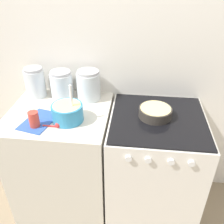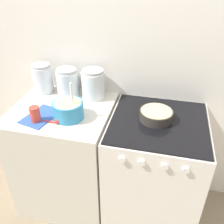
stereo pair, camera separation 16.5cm
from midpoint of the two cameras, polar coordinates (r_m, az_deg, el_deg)
The scene contains 11 objects.
wall_back at distance 1.90m, azimuth -2.14°, elevation 12.67°, with size 4.41×0.05×2.40m.
countertop_cabinet at distance 2.08m, azimuth -13.04°, elevation -10.60°, with size 0.71×0.65×0.90m.
stove at distance 1.98m, azimuth 6.90°, elevation -12.38°, with size 0.66×0.67×0.90m.
mixing_bowl at distance 1.66m, azimuth -12.98°, elevation -0.01°, with size 0.21×0.21×0.26m.
baking_pan at distance 1.69m, azimuth 7.12°, elevation -0.09°, with size 0.22×0.22×0.07m.
storage_jar_left at distance 2.03m, azimuth -19.38°, elevation 5.99°, with size 0.15×0.15×0.23m.
storage_jar_middle at distance 1.95m, azimuth -13.80°, elevation 5.66°, with size 0.17×0.17×0.21m.
storage_jar_right at distance 1.89m, azimuth -7.87°, elevation 5.62°, with size 0.18×0.18×0.23m.
tin_can at distance 1.67m, azimuth -20.15°, elevation -1.72°, with size 0.06×0.06×0.11m.
recipe_page at distance 1.74m, azimuth -18.99°, elevation -2.03°, with size 0.23×0.30×0.01m.
measuring_spoon at distance 1.64m, azimuth -15.50°, elevation -3.04°, with size 0.12×0.04×0.04m.
Camera 1 is at (0.19, -1.10, 1.83)m, focal length 40.00 mm.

